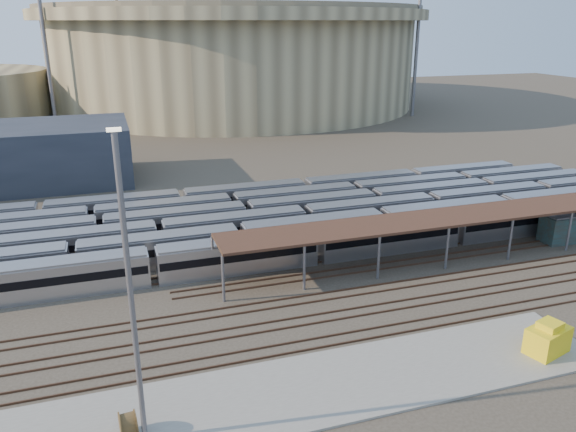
{
  "coord_description": "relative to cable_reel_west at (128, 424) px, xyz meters",
  "views": [
    {
      "loc": [
        -17.54,
        -48.88,
        26.74
      ],
      "look_at": [
        2.28,
        12.0,
        4.48
      ],
      "focal_mm": 35.0,
      "sensor_mm": 36.0,
      "label": 1
    }
  ],
  "objects": [
    {
      "name": "ground",
      "position": [
        18.17,
        16.04,
        -1.11
      ],
      "size": [
        420.0,
        420.0,
        0.0
      ],
      "primitive_type": "plane",
      "color": "#383026",
      "rests_on": "ground"
    },
    {
      "name": "apron",
      "position": [
        13.17,
        1.04,
        -1.01
      ],
      "size": [
        50.0,
        9.0,
        0.2
      ],
      "primitive_type": "cube",
      "color": "gray",
      "rests_on": "ground"
    },
    {
      "name": "subway_trains",
      "position": [
        17.53,
        34.54,
        0.69
      ],
      "size": [
        126.35,
        23.9,
        3.6
      ],
      "color": "#AAABAF",
      "rests_on": "ground"
    },
    {
      "name": "inspection_shed",
      "position": [
        40.17,
        20.04,
        3.87
      ],
      "size": [
        60.3,
        6.0,
        5.3
      ],
      "color": "slate",
      "rests_on": "ground"
    },
    {
      "name": "empty_tracks",
      "position": [
        18.17,
        11.04,
        -1.02
      ],
      "size": [
        170.0,
        9.62,
        0.18
      ],
      "color": "#4C3323",
      "rests_on": "ground"
    },
    {
      "name": "stadium",
      "position": [
        43.17,
        156.04,
        15.36
      ],
      "size": [
        124.0,
        124.0,
        32.5
      ],
      "color": "#9B9069",
      "rests_on": "ground"
    },
    {
      "name": "service_building",
      "position": [
        -16.83,
        71.04,
        3.89
      ],
      "size": [
        42.0,
        20.0,
        10.0
      ],
      "primitive_type": "cube",
      "color": "#1E232D",
      "rests_on": "ground"
    },
    {
      "name": "floodlight_0",
      "position": [
        -11.83,
        126.04,
        19.53
      ],
      "size": [
        4.0,
        1.0,
        38.4
      ],
      "color": "slate",
      "rests_on": "ground"
    },
    {
      "name": "floodlight_2",
      "position": [
        88.17,
        116.04,
        19.53
      ],
      "size": [
        4.0,
        1.0,
        38.4
      ],
      "color": "slate",
      "rests_on": "ground"
    },
    {
      "name": "floodlight_3",
      "position": [
        8.17,
        176.04,
        19.53
      ],
      "size": [
        4.0,
        1.0,
        38.4
      ],
      "color": "slate",
      "rests_on": "ground"
    },
    {
      "name": "cable_reel_west",
      "position": [
        0.0,
        0.0,
        0.0
      ],
      "size": [
        1.19,
        1.92,
        1.83
      ],
      "primitive_type": "cylinder",
      "rotation": [
        0.0,
        1.57,
        0.1
      ],
      "color": "#513C20",
      "rests_on": "apron"
    },
    {
      "name": "yard_light_pole",
      "position": [
        1.01,
        -0.71,
        9.67
      ],
      "size": [
        0.81,
        0.36,
        21.01
      ],
      "color": "slate",
      "rests_on": "apron"
    },
    {
      "name": "yellow_equipment",
      "position": [
        34.21,
        -0.44,
        0.23
      ],
      "size": [
        4.16,
        3.25,
        2.28
      ],
      "primitive_type": "cube",
      "rotation": [
        0.0,
        0.0,
        0.3
      ],
      "color": "yellow",
      "rests_on": "apron"
    }
  ]
}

